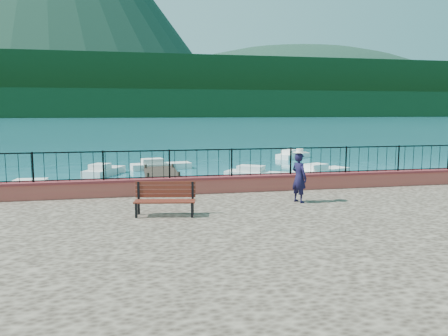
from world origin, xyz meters
name	(u,v)px	position (x,y,z in m)	size (l,w,h in m)	color
ground	(272,258)	(0.00, 0.00, 0.00)	(2000.00, 2000.00, 0.00)	#19596B
parapet	(240,184)	(0.00, 3.70, 1.49)	(28.00, 0.46, 0.58)	#A4483B
railing	(240,163)	(0.00, 3.70, 2.25)	(27.00, 0.05, 0.95)	black
dock	(166,185)	(-2.00, 12.00, 0.15)	(2.00, 16.00, 0.30)	#2D231C
far_forest	(137,104)	(0.00, 300.00, 9.00)	(900.00, 60.00, 18.00)	black
foothills	(135,89)	(0.00, 360.00, 22.00)	(900.00, 120.00, 44.00)	black
companion_hill	(297,114)	(220.00, 560.00, 0.00)	(448.00, 384.00, 180.00)	#142D23
park_bench	(165,206)	(-2.89, 0.60, 1.48)	(1.74, 0.84, 0.92)	black
person	(299,178)	(1.39, 1.54, 1.99)	(0.58, 0.38, 1.58)	black
hat	(300,151)	(1.39, 1.54, 2.84)	(0.44, 0.44, 0.12)	silver
boat_0	(44,187)	(-8.02, 11.13, 0.40)	(4.20, 1.30, 0.80)	white
boat_1	(261,172)	(3.84, 13.79, 0.40)	(4.36, 1.30, 0.80)	silver
boat_2	(322,169)	(8.05, 14.43, 0.40)	(3.93, 1.30, 0.80)	silver
boat_3	(104,169)	(-5.54, 17.46, 0.40)	(3.32, 1.30, 0.80)	silver
boat_4	(161,164)	(-1.77, 19.54, 0.40)	(4.16, 1.30, 0.80)	silver
boat_5	(293,154)	(9.91, 24.37, 0.40)	(3.43, 1.30, 0.80)	white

